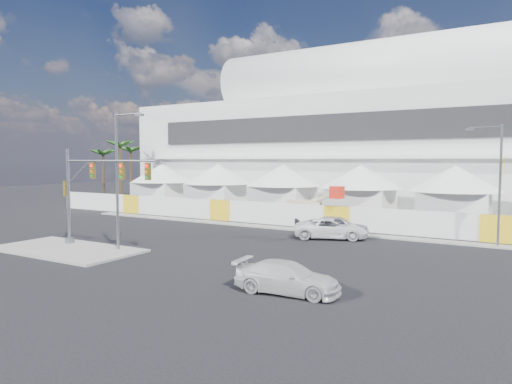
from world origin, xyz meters
The scene contains 13 objects.
ground centered at (0.00, 0.00, 0.00)m, with size 160.00×160.00×0.00m, color black.
median_island centered at (-6.00, -3.00, 0.07)m, with size 10.00×5.00×0.15m, color gray.
stadium centered at (8.71, 41.50, 9.45)m, with size 80.00×24.80×21.98m.
tent_row centered at (0.50, 24.00, 3.15)m, with size 53.40×8.40×5.40m.
hoarding_fence centered at (6.00, 14.50, 1.00)m, with size 70.00×0.25×2.00m, color white.
palm_cluster centered at (-33.46, 29.50, 6.88)m, with size 10.60×10.60×8.55m.
sedan_silver centered at (7.20, 11.39, 0.80)m, with size 4.71×1.90×1.60m, color silver.
pickup_curb centered at (7.17, 10.05, 0.76)m, with size 5.44×2.51×1.51m, color white.
pickup_near centered at (10.64, -4.20, 0.69)m, with size 4.78×1.94×1.39m, color silver.
traffic_mast centered at (-5.55, -1.63, 3.79)m, with size 8.38×0.63×6.50m.
streetlight_median centered at (-2.64, -1.47, 5.18)m, with size 2.43×0.24×8.77m.
streetlight_curb centered at (17.96, 12.50, 4.80)m, with size 2.45×0.55×8.27m.
boom_lift centered at (2.07, 15.73, 0.99)m, with size 7.51×2.69×3.69m.
Camera 1 is at (19.50, -22.00, 5.87)m, focal length 32.00 mm.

